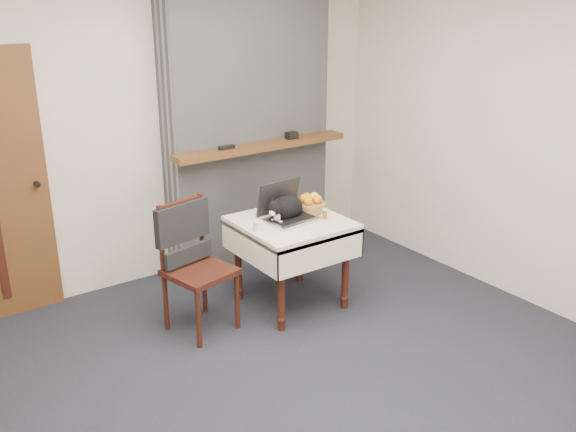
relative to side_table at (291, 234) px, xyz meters
The scene contains 11 objects.
ground 1.26m from the side_table, 127.57° to the right, with size 4.50×4.50×0.00m, color black.
room_shell 1.42m from the side_table, 148.26° to the right, with size 4.52×4.01×2.61m.
chimney 1.22m from the side_table, 77.12° to the left, with size 1.62×0.48×2.60m.
side_table is the anchor object (origin of this frame).
laptop 0.19m from the side_table, 104.56° to the left, with size 0.42×0.36×0.29m.
cat 0.21m from the side_table, 106.76° to the left, with size 0.45×0.27×0.21m.
cream_jar 0.36m from the side_table, behind, with size 0.07×0.07×0.08m, color white.
pill_bottle 0.30m from the side_table, 27.26° to the right, with size 0.04×0.04×0.08m.
fruit_basket 0.32m from the side_table, 20.16° to the left, with size 0.24×0.24×0.14m.
desk_clutter 0.23m from the side_table, 27.28° to the left, with size 0.16×0.02×0.01m, color black.
chair 0.80m from the side_table, 169.75° to the left, with size 0.52×0.51×0.96m.
Camera 1 is at (-1.96, -2.83, 2.39)m, focal length 40.00 mm.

